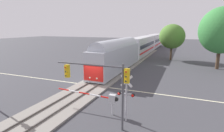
# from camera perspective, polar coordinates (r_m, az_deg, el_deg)

# --- Properties ---
(ground_plane) EXTENTS (220.00, 220.00, 0.00)m
(ground_plane) POSITION_cam_1_polar(r_m,az_deg,el_deg) (23.25, -5.89, -6.20)
(ground_plane) COLOR #3D3D42
(road_centre_stripe) EXTENTS (44.00, 0.20, 0.01)m
(road_centre_stripe) POSITION_cam_1_polar(r_m,az_deg,el_deg) (23.25, -5.89, -6.19)
(road_centre_stripe) COLOR beige
(road_centre_stripe) RESTS_ON ground
(railway_track) EXTENTS (4.40, 80.00, 0.32)m
(railway_track) POSITION_cam_1_polar(r_m,az_deg,el_deg) (23.22, -5.89, -5.98)
(railway_track) COLOR gray
(railway_track) RESTS_ON ground
(commuter_train) EXTENTS (3.04, 59.69, 5.16)m
(commuter_train) POSITION_cam_1_polar(r_m,az_deg,el_deg) (48.69, 9.59, 6.53)
(commuter_train) COLOR #B2B7C1
(commuter_train) RESTS_ON railway_track
(crossing_gate_near) EXTENTS (6.00, 0.40, 1.80)m
(crossing_gate_near) POSITION_cam_1_polar(r_m,az_deg,el_deg) (15.47, -2.24, -10.12)
(crossing_gate_near) COLOR #B7B7BC
(crossing_gate_near) RESTS_ON ground
(crossing_signal_mast) EXTENTS (1.36, 0.44, 3.88)m
(crossing_signal_mast) POSITION_cam_1_polar(r_m,az_deg,el_deg) (13.94, 4.55, -8.47)
(crossing_signal_mast) COLOR #B2B2B7
(crossing_signal_mast) RESTS_ON ground
(traffic_signal_near_right) EXTENTS (5.78, 0.38, 4.88)m
(traffic_signal_near_right) POSITION_cam_1_polar(r_m,az_deg,el_deg) (12.85, -3.52, -3.99)
(traffic_signal_near_right) COLOR #4C4C51
(traffic_signal_near_right) RESTS_ON ground
(elm_centre_background) EXTENTS (5.65, 5.65, 8.13)m
(elm_centre_background) POSITION_cam_1_polar(r_m,az_deg,el_deg) (43.00, 18.57, 8.89)
(elm_centre_background) COLOR #4C3828
(elm_centre_background) RESTS_ON ground
(maple_right_background) EXTENTS (7.42, 7.42, 10.84)m
(maple_right_background) POSITION_cam_1_polar(r_m,az_deg,el_deg) (36.78, 31.47, 9.62)
(maple_right_background) COLOR #4C3828
(maple_right_background) RESTS_ON ground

